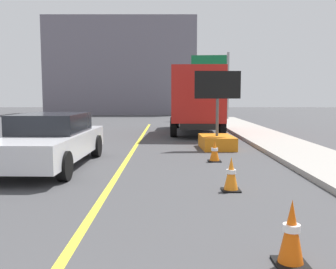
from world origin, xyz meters
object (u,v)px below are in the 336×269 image
(highway_guide_sign, at_px, (218,74))
(traffic_cone_far_lane, at_px, (215,151))
(box_truck, at_px, (198,98))
(pickup_car, at_px, (50,140))
(traffic_cone_near_sign, at_px, (292,233))
(arrow_board_trailer, at_px, (218,135))
(traffic_cone_mid_lane, at_px, (232,174))

(highway_guide_sign, relative_size, traffic_cone_far_lane, 8.27)
(box_truck, bearing_deg, pickup_car, -116.47)
(highway_guide_sign, distance_m, traffic_cone_near_sign, 24.51)
(arrow_board_trailer, bearing_deg, traffic_cone_mid_lane, -94.65)
(pickup_car, bearing_deg, traffic_cone_mid_lane, -30.84)
(arrow_board_trailer, distance_m, pickup_car, 5.87)
(traffic_cone_near_sign, distance_m, traffic_cone_mid_lane, 3.26)
(pickup_car, height_order, traffic_cone_mid_lane, pickup_car)
(box_truck, height_order, traffic_cone_near_sign, box_truck)
(arrow_board_trailer, height_order, traffic_cone_far_lane, arrow_board_trailer)
(pickup_car, distance_m, traffic_cone_far_lane, 4.49)
(highway_guide_sign, xyz_separation_m, traffic_cone_mid_lane, (-2.39, -20.95, -3.09))
(box_truck, bearing_deg, traffic_cone_far_lane, -90.91)
(pickup_car, relative_size, traffic_cone_far_lane, 8.32)
(pickup_car, relative_size, traffic_cone_near_sign, 6.84)
(box_truck, bearing_deg, traffic_cone_mid_lane, -91.05)
(arrow_board_trailer, xyz_separation_m, traffic_cone_mid_lane, (-0.48, -5.94, -0.15))
(box_truck, relative_size, traffic_cone_far_lane, 12.34)
(arrow_board_trailer, height_order, traffic_cone_near_sign, arrow_board_trailer)
(pickup_car, xyz_separation_m, traffic_cone_far_lane, (4.42, 0.73, -0.40))
(box_truck, relative_size, highway_guide_sign, 1.49)
(traffic_cone_near_sign, bearing_deg, pickup_car, 127.32)
(highway_guide_sign, bearing_deg, pickup_car, -110.12)
(box_truck, relative_size, traffic_cone_near_sign, 10.15)
(traffic_cone_far_lane, bearing_deg, traffic_cone_near_sign, -89.66)
(pickup_car, relative_size, highway_guide_sign, 1.01)
(box_truck, distance_m, highway_guide_sign, 9.63)
(box_truck, relative_size, pickup_car, 1.48)
(pickup_car, height_order, highway_guide_sign, highway_guide_sign)
(highway_guide_sign, xyz_separation_m, traffic_cone_far_lane, (-2.31, -17.64, -3.13))
(traffic_cone_near_sign, bearing_deg, highway_guide_sign, 84.64)
(box_truck, distance_m, traffic_cone_near_sign, 15.05)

